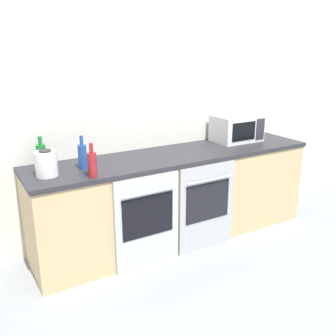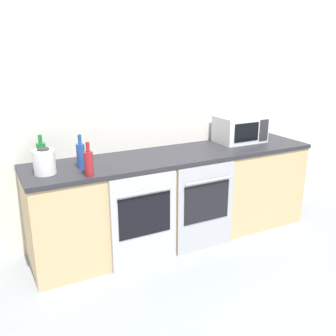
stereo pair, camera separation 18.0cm
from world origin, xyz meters
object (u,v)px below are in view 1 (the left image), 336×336
object	(u,v)px
bottle_blue	(83,156)
bottle_red	(92,164)
oven_left	(147,222)
microwave	(237,128)
oven_right	(207,207)
kettle	(46,164)
bottle_green	(41,154)

from	to	relation	value
bottle_blue	bottle_red	bearing A→B (deg)	-90.36
oven_left	microwave	distance (m)	1.52
oven_right	kettle	xyz separation A→B (m)	(-1.35, 0.29, 0.55)
oven_left	oven_right	world-z (taller)	same
microwave	bottle_blue	distance (m)	1.75
bottle_blue	oven_right	bearing A→B (deg)	-16.74
oven_left	bottle_blue	bearing A→B (deg)	143.52
microwave	bottle_red	bearing A→B (deg)	-168.06
oven_right	microwave	world-z (taller)	microwave
bottle_blue	oven_left	bearing A→B (deg)	-36.48
oven_right	kettle	world-z (taller)	kettle
oven_left	bottle_red	bearing A→B (deg)	169.82
oven_right	bottle_red	size ratio (longest dim) A/B	3.08
microwave	kettle	xyz separation A→B (m)	(-2.05, -0.16, -0.04)
microwave	kettle	bearing A→B (deg)	-175.51
oven_right	bottle_blue	world-z (taller)	bottle_blue
oven_left	oven_right	xyz separation A→B (m)	(0.62, 0.00, 0.00)
oven_left	microwave	xyz separation A→B (m)	(1.32, 0.45, 0.59)
microwave	bottle_blue	xyz separation A→B (m)	(-1.75, -0.13, -0.03)
oven_right	bottle_green	xyz separation A→B (m)	(-1.32, 0.57, 0.56)
bottle_blue	bottle_green	xyz separation A→B (m)	(-0.27, 0.26, -0.01)
bottle_red	oven_left	bearing A→B (deg)	-10.18
oven_left	kettle	size ratio (longest dim) A/B	4.02
oven_left	kettle	xyz separation A→B (m)	(-0.73, 0.29, 0.55)
bottle_red	bottle_blue	size ratio (longest dim) A/B	0.96
microwave	kettle	size ratio (longest dim) A/B	2.42
oven_left	oven_right	bearing A→B (deg)	0.00
oven_left	bottle_red	world-z (taller)	bottle_red
bottle_green	kettle	xyz separation A→B (m)	(-0.03, -0.29, -0.00)
oven_right	bottle_blue	distance (m)	1.23
oven_left	oven_right	distance (m)	0.62
bottle_blue	kettle	distance (m)	0.30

